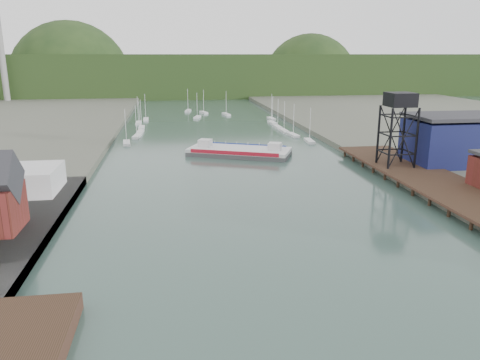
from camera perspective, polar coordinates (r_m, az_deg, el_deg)
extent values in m
plane|color=#304B44|center=(47.81, 10.60, -18.29)|extent=(600.00, 600.00, 0.00)
cube|color=black|center=(47.66, -26.77, -18.64)|extent=(10.00, 18.00, 1.80)
cube|color=black|center=(99.98, 22.61, -0.10)|extent=(14.00, 70.00, 0.50)
cylinder|color=black|center=(97.34, 19.50, -0.86)|extent=(0.60, 0.60, 2.20)
cylinder|color=black|center=(103.43, 25.40, -0.56)|extent=(0.60, 0.60, 2.20)
cube|color=silver|center=(95.20, -26.47, -0.04)|extent=(18.00, 12.00, 4.50)
cylinder|color=black|center=(104.79, 17.86, 4.78)|extent=(0.50, 0.50, 13.00)
cylinder|color=black|center=(107.55, 20.75, 4.78)|extent=(0.50, 0.50, 13.00)
cylinder|color=black|center=(110.12, 16.51, 5.36)|extent=(0.50, 0.50, 13.00)
cylinder|color=black|center=(112.76, 19.30, 5.35)|extent=(0.50, 0.50, 13.00)
cube|color=black|center=(107.77, 18.96, 9.26)|extent=(5.50, 5.50, 3.00)
cube|color=#0E123E|center=(118.26, 24.61, 4.23)|extent=(20.00, 14.00, 10.00)
cube|color=#2D2D33|center=(117.43, 24.93, 7.05)|extent=(20.50, 14.50, 0.80)
cube|color=silver|center=(144.41, -13.65, 4.40)|extent=(2.67, 7.65, 0.90)
cube|color=silver|center=(155.41, -12.46, 5.21)|extent=(2.81, 7.67, 0.90)
cube|color=silver|center=(164.10, -12.06, 5.74)|extent=(2.35, 7.59, 0.90)
cube|color=silver|center=(173.89, -11.90, 6.26)|extent=(2.01, 7.50, 0.90)
cube|color=silver|center=(186.10, -12.26, 6.81)|extent=(2.00, 7.50, 0.90)
cube|color=silver|center=(195.69, -11.40, 7.24)|extent=(2.16, 7.54, 0.90)
cube|color=silver|center=(145.05, 8.45, 4.71)|extent=(2.53, 7.62, 0.90)
cube|color=silver|center=(155.36, 6.50, 5.46)|extent=(2.76, 7.67, 0.90)
cube|color=silver|center=(163.51, 5.38, 5.97)|extent=(2.22, 7.56, 0.90)
cube|color=silver|center=(172.11, 4.61, 6.45)|extent=(2.18, 7.54, 0.90)
cube|color=silver|center=(182.91, 3.96, 6.97)|extent=(2.46, 7.61, 0.90)
cube|color=silver|center=(194.59, 3.84, 7.46)|extent=(2.48, 7.61, 0.90)
cube|color=silver|center=(199.51, -5.22, 7.62)|extent=(3.78, 7.76, 0.90)
cube|color=silver|center=(208.54, -1.69, 8.00)|extent=(3.31, 7.74, 0.90)
cube|color=silver|center=(215.59, -4.44, 8.20)|extent=(3.76, 7.76, 0.90)
cube|color=silver|center=(223.17, -6.35, 8.38)|extent=(3.40, 7.74, 0.90)
cylinder|color=gray|center=(286.44, -27.15, 14.29)|extent=(3.20, 3.20, 60.00)
cube|color=#1D3316|center=(338.13, -6.12, 12.63)|extent=(500.00, 120.00, 28.00)
sphere|color=#1D3316|center=(344.42, -19.78, 11.22)|extent=(80.00, 80.00, 80.00)
sphere|color=#1D3316|center=(363.31, 8.47, 11.77)|extent=(70.00, 70.00, 70.00)
cube|color=#464648|center=(124.75, -0.09, 3.27)|extent=(28.67, 20.41, 1.07)
cube|color=silver|center=(124.56, -0.09, 3.70)|extent=(28.67, 20.41, 0.85)
cube|color=red|center=(119.44, -0.77, 3.31)|extent=(21.55, 9.51, 0.96)
cube|color=navy|center=(129.62, 0.54, 4.25)|extent=(21.55, 9.51, 0.96)
cube|color=silver|center=(127.14, -4.27, 4.48)|extent=(4.21, 4.21, 2.13)
cube|color=silver|center=(122.18, 4.26, 4.05)|extent=(4.21, 4.21, 2.13)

